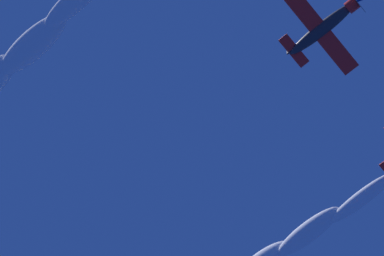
# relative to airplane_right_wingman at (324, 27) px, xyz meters

# --- Properties ---
(airplane_right_wingman) EXTENTS (7.94, 8.74, 2.73)m
(airplane_right_wingman) POSITION_rel_airplane_right_wingman_xyz_m (0.00, 0.00, 0.00)
(airplane_right_wingman) COLOR #232328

